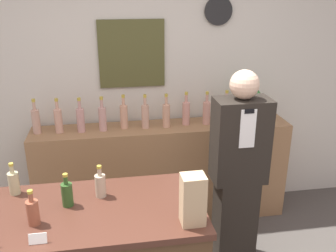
# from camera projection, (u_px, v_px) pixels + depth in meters

# --- Properties ---
(back_wall) EXTENTS (5.20, 0.09, 2.70)m
(back_wall) POSITION_uv_depth(u_px,v_px,m) (144.00, 78.00, 3.50)
(back_wall) COLOR beige
(back_wall) RESTS_ON ground_plane
(back_shelf) EXTENTS (2.37, 0.38, 0.96)m
(back_shelf) POSITION_uv_depth(u_px,v_px,m) (163.00, 173.00, 3.60)
(back_shelf) COLOR #8E6642
(back_shelf) RESTS_ON ground_plane
(shopkeeper) EXTENTS (0.41, 0.26, 1.62)m
(shopkeeper) POSITION_uv_depth(u_px,v_px,m) (238.00, 173.00, 2.90)
(shopkeeper) COLOR black
(shopkeeper) RESTS_ON ground_plane
(potted_plant) EXTENTS (0.24, 0.24, 0.34)m
(potted_plant) POSITION_uv_depth(u_px,v_px,m) (248.00, 102.00, 3.51)
(potted_plant) COLOR #9E998E
(potted_plant) RESTS_ON back_shelf
(paper_bag) EXTENTS (0.13, 0.11, 0.29)m
(paper_bag) POSITION_uv_depth(u_px,v_px,m) (193.00, 200.00, 2.01)
(paper_bag) COLOR tan
(paper_bag) RESTS_ON display_counter
(tape_dispenser) EXTENTS (0.09, 0.06, 0.07)m
(tape_dispenser) POSITION_uv_depth(u_px,v_px,m) (197.00, 220.00, 2.05)
(tape_dispenser) COLOR black
(tape_dispenser) RESTS_ON display_counter
(price_card_right) EXTENTS (0.09, 0.02, 0.06)m
(price_card_right) POSITION_uv_depth(u_px,v_px,m) (38.00, 239.00, 1.89)
(price_card_right) COLOR white
(price_card_right) RESTS_ON display_counter
(counter_bottle_0) EXTENTS (0.07, 0.07, 0.21)m
(counter_bottle_0) POSITION_uv_depth(u_px,v_px,m) (14.00, 182.00, 2.32)
(counter_bottle_0) COLOR tan
(counter_bottle_0) RESTS_ON display_counter
(counter_bottle_1) EXTENTS (0.07, 0.07, 0.21)m
(counter_bottle_1) POSITION_uv_depth(u_px,v_px,m) (33.00, 212.00, 2.02)
(counter_bottle_1) COLOR brown
(counter_bottle_1) RESTS_ON display_counter
(counter_bottle_2) EXTENTS (0.07, 0.07, 0.21)m
(counter_bottle_2) POSITION_uv_depth(u_px,v_px,m) (67.00, 194.00, 2.20)
(counter_bottle_2) COLOR #2B4C20
(counter_bottle_2) RESTS_ON display_counter
(counter_bottle_3) EXTENTS (0.07, 0.07, 0.21)m
(counter_bottle_3) POSITION_uv_depth(u_px,v_px,m) (100.00, 185.00, 2.29)
(counter_bottle_3) COLOR tan
(counter_bottle_3) RESTS_ON display_counter
(shelf_bottle_0) EXTENTS (0.07, 0.07, 0.31)m
(shelf_bottle_0) POSITION_uv_depth(u_px,v_px,m) (36.00, 121.00, 3.23)
(shelf_bottle_0) COLOR tan
(shelf_bottle_0) RESTS_ON back_shelf
(shelf_bottle_1) EXTENTS (0.07, 0.07, 0.31)m
(shelf_bottle_1) POSITION_uv_depth(u_px,v_px,m) (58.00, 120.00, 3.25)
(shelf_bottle_1) COLOR tan
(shelf_bottle_1) RESTS_ON back_shelf
(shelf_bottle_2) EXTENTS (0.07, 0.07, 0.31)m
(shelf_bottle_2) POSITION_uv_depth(u_px,v_px,m) (81.00, 119.00, 3.26)
(shelf_bottle_2) COLOR tan
(shelf_bottle_2) RESTS_ON back_shelf
(shelf_bottle_3) EXTENTS (0.07, 0.07, 0.31)m
(shelf_bottle_3) POSITION_uv_depth(u_px,v_px,m) (103.00, 118.00, 3.29)
(shelf_bottle_3) COLOR tan
(shelf_bottle_3) RESTS_ON back_shelf
(shelf_bottle_4) EXTENTS (0.07, 0.07, 0.31)m
(shelf_bottle_4) POSITION_uv_depth(u_px,v_px,m) (124.00, 116.00, 3.35)
(shelf_bottle_4) COLOR tan
(shelf_bottle_4) RESTS_ON back_shelf
(shelf_bottle_5) EXTENTS (0.07, 0.07, 0.31)m
(shelf_bottle_5) POSITION_uv_depth(u_px,v_px,m) (145.00, 115.00, 3.35)
(shelf_bottle_5) COLOR tan
(shelf_bottle_5) RESTS_ON back_shelf
(shelf_bottle_6) EXTENTS (0.07, 0.07, 0.31)m
(shelf_bottle_6) POSITION_uv_depth(u_px,v_px,m) (166.00, 115.00, 3.38)
(shelf_bottle_6) COLOR tan
(shelf_bottle_6) RESTS_ON back_shelf
(shelf_bottle_7) EXTENTS (0.07, 0.07, 0.31)m
(shelf_bottle_7) POSITION_uv_depth(u_px,v_px,m) (186.00, 112.00, 3.43)
(shelf_bottle_7) COLOR tan
(shelf_bottle_7) RESTS_ON back_shelf
(shelf_bottle_8) EXTENTS (0.07, 0.07, 0.31)m
(shelf_bottle_8) POSITION_uv_depth(u_px,v_px,m) (207.00, 112.00, 3.45)
(shelf_bottle_8) COLOR tan
(shelf_bottle_8) RESTS_ON back_shelf
(shelf_bottle_9) EXTENTS (0.07, 0.07, 0.31)m
(shelf_bottle_9) POSITION_uv_depth(u_px,v_px,m) (226.00, 111.00, 3.49)
(shelf_bottle_9) COLOR tan
(shelf_bottle_9) RESTS_ON back_shelf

